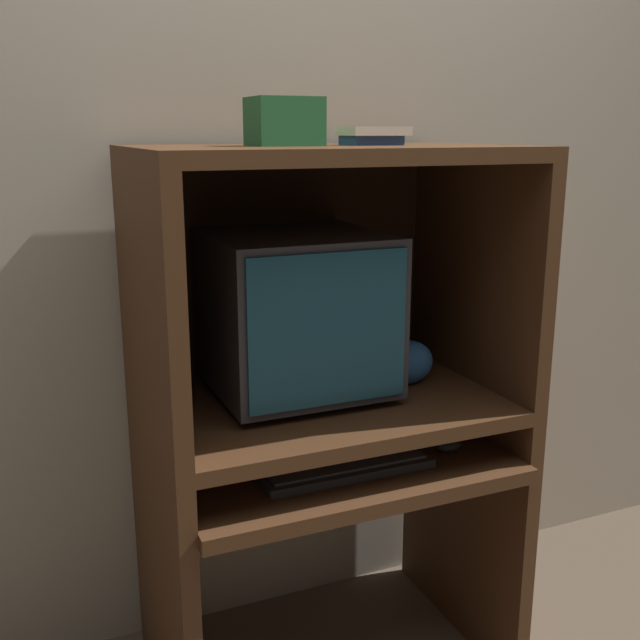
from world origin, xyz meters
The scene contains 10 objects.
wall_back centered at (0.00, 0.66, 1.30)m, with size 6.00×0.06×2.60m.
desk_base centered at (0.00, 0.27, 0.41)m, with size 0.91×0.63×0.65m.
desk_monitor_shelf centered at (0.00, 0.30, 0.75)m, with size 0.91×0.60×0.13m.
hutch_upper centered at (0.00, 0.33, 1.19)m, with size 0.91×0.60×0.62m.
crt_monitor centered at (-0.06, 0.36, 1.00)m, with size 0.43×0.42×0.41m.
keyboard centered at (-0.02, 0.16, 0.66)m, with size 0.42×0.17×0.03m.
mouse centered at (0.27, 0.15, 0.66)m, with size 0.07×0.05×0.03m.
snack_bag centered at (0.24, 0.31, 0.84)m, with size 0.14×0.11×0.12m.
book_stack centered at (0.11, 0.29, 1.43)m, with size 0.15×0.12×0.04m.
storage_box centered at (-0.11, 0.29, 1.46)m, with size 0.15×0.13×0.11m.
Camera 1 is at (-0.72, -1.34, 1.44)m, focal length 42.00 mm.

